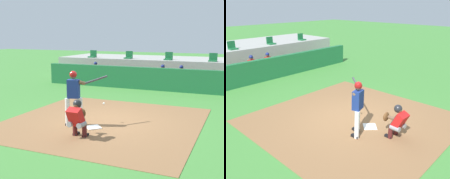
# 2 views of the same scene
# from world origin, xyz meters

# --- Properties ---
(ground_plane) EXTENTS (80.00, 80.00, 0.00)m
(ground_plane) POSITION_xyz_m (0.00, 0.00, 0.00)
(ground_plane) COLOR #428438
(dirt_infield) EXTENTS (6.40, 6.40, 0.01)m
(dirt_infield) POSITION_xyz_m (0.00, 0.00, 0.01)
(dirt_infield) COLOR olive
(dirt_infield) RESTS_ON ground
(home_plate) EXTENTS (0.62, 0.62, 0.02)m
(home_plate) POSITION_xyz_m (0.00, -0.80, 0.02)
(home_plate) COLOR white
(home_plate) RESTS_ON dirt_infield
(batter_at_plate) EXTENTS (1.06, 1.09, 1.80)m
(batter_at_plate) POSITION_xyz_m (-0.68, -0.78, 1.04)
(batter_at_plate) COLOR silver
(batter_at_plate) RESTS_ON ground
(catcher_crouched) EXTENTS (0.49, 2.01, 1.13)m
(catcher_crouched) POSITION_xyz_m (0.00, -1.78, 0.61)
(catcher_crouched) COLOR gray
(catcher_crouched) RESTS_ON ground
(dugout_wall) EXTENTS (13.00, 0.30, 1.20)m
(dugout_wall) POSITION_xyz_m (0.00, 6.50, 0.60)
(dugout_wall) COLOR #1E6638
(dugout_wall) RESTS_ON ground
(dugout_bench) EXTENTS (11.80, 0.44, 0.45)m
(dugout_bench) POSITION_xyz_m (0.00, 7.50, 0.23)
(dugout_bench) COLOR olive
(dugout_bench) RESTS_ON ground
(dugout_player_1) EXTENTS (0.49, 0.70, 1.30)m
(dugout_player_1) POSITION_xyz_m (0.14, 7.34, 0.67)
(dugout_player_1) COLOR #939399
(dugout_player_1) RESTS_ON ground
(dugout_player_2) EXTENTS (0.49, 0.70, 1.30)m
(dugout_player_2) POSITION_xyz_m (1.17, 7.34, 0.67)
(dugout_player_2) COLOR #939399
(dugout_player_2) RESTS_ON ground
(stadium_seat_2) EXTENTS (0.46, 0.46, 0.48)m
(stadium_seat_2) POSITION_xyz_m (0.00, 9.38, 1.53)
(stadium_seat_2) COLOR #196033
(stadium_seat_2) RESTS_ON stands_platform
(stadium_seat_3) EXTENTS (0.46, 0.46, 0.48)m
(stadium_seat_3) POSITION_xyz_m (2.60, 9.38, 1.53)
(stadium_seat_3) COLOR #196033
(stadium_seat_3) RESTS_ON stands_platform
(stadium_seat_4) EXTENTS (0.46, 0.46, 0.48)m
(stadium_seat_4) POSITION_xyz_m (5.20, 9.38, 1.53)
(stadium_seat_4) COLOR #196033
(stadium_seat_4) RESTS_ON stands_platform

